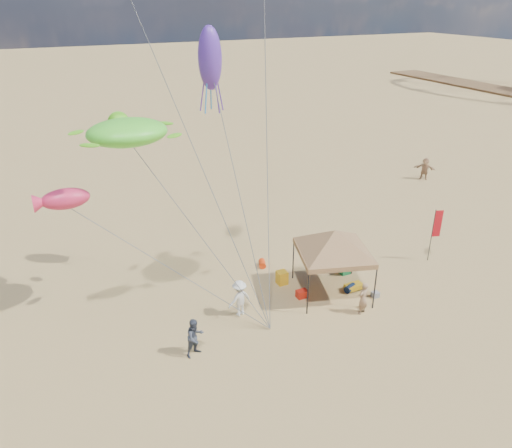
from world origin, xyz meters
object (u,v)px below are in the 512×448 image
object	(u,v)px
person_near_c	(240,298)
canopy_tent	(335,233)
cooler_red	(302,294)
beach_cart	(354,286)
cooler_blue	(345,253)
chair_green	(344,267)
person_near_b	(195,337)
person_far_c	(425,169)
chair_yellow	(282,278)
feather_flag	(436,227)
person_near_a	(363,298)

from	to	relation	value
person_near_c	canopy_tent	bearing A→B (deg)	164.40
cooler_red	beach_cart	xyz separation A→B (m)	(2.68, -0.54, 0.01)
cooler_blue	chair_green	bearing A→B (deg)	-126.54
person_near_b	canopy_tent	bearing A→B (deg)	-8.22
cooler_red	person_far_c	size ratio (longest dim) A/B	0.31
chair_green	cooler_blue	bearing A→B (deg)	53.46
canopy_tent	chair_green	size ratio (longest dim) A/B	8.76
chair_green	chair_yellow	distance (m)	3.51
canopy_tent	feather_flag	world-z (taller)	canopy_tent
chair_yellow	person_near_b	bearing A→B (deg)	-150.32
canopy_tent	person_far_c	xyz separation A→B (m)	(15.88, 10.74, -2.42)
chair_yellow	person_near_c	xyz separation A→B (m)	(-3.03, -1.53, 0.54)
cooler_blue	chair_green	world-z (taller)	chair_green
cooler_blue	person_far_c	bearing A→B (deg)	31.28
feather_flag	person_near_b	bearing A→B (deg)	-172.60
cooler_red	chair_yellow	distance (m)	1.56
feather_flag	person_near_b	distance (m)	14.57
beach_cart	person_far_c	distance (m)	18.40
canopy_tent	person_near_b	distance (m)	8.09
cooler_red	beach_cart	bearing A→B (deg)	-11.44
beach_cart	person_near_c	distance (m)	6.07
chair_green	feather_flag	bearing A→B (deg)	-9.93
cooler_red	person_near_a	world-z (taller)	person_near_a
beach_cart	cooler_blue	bearing A→B (deg)	62.05
person_far_c	chair_green	bearing A→B (deg)	-93.91
canopy_tent	feather_flag	bearing A→B (deg)	2.95
canopy_tent	person_near_c	distance (m)	5.40
cooler_blue	person_far_c	world-z (taller)	person_far_c
chair_green	cooler_red	bearing A→B (deg)	-162.28
chair_yellow	person_far_c	bearing A→B (deg)	26.90
chair_yellow	person_near_a	xyz separation A→B (m)	(2.13, -3.86, 0.46)
chair_green	beach_cart	xyz separation A→B (m)	(-0.50, -1.56, -0.15)
person_near_a	person_far_c	bearing A→B (deg)	-159.86
canopy_tent	cooler_blue	bearing A→B (deg)	44.80
cooler_blue	beach_cart	bearing A→B (deg)	-117.95
cooler_red	person_near_c	world-z (taller)	person_near_c
feather_flag	person_near_c	world-z (taller)	feather_flag
chair_yellow	person_near_a	size ratio (longest dim) A/B	0.43
chair_green	beach_cart	size ratio (longest dim) A/B	0.78
person_near_b	person_near_c	size ratio (longest dim) A/B	0.95
canopy_tent	person_near_a	size ratio (longest dim) A/B	3.80
chair_green	person_far_c	bearing A→B (deg)	33.72
cooler_blue	person_near_c	xyz separation A→B (m)	(-7.65, -2.57, 0.70)
person_near_b	person_far_c	xyz separation A→B (m)	(23.44, 12.26, 0.03)
canopy_tent	chair_yellow	bearing A→B (deg)	135.55
person_near_a	person_far_c	distance (m)	20.16
chair_green	chair_yellow	size ratio (longest dim) A/B	1.00
feather_flag	person_near_b	size ratio (longest dim) A/B	1.81
canopy_tent	person_near_b	world-z (taller)	canopy_tent
person_near_a	person_near_c	size ratio (longest dim) A/B	0.90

